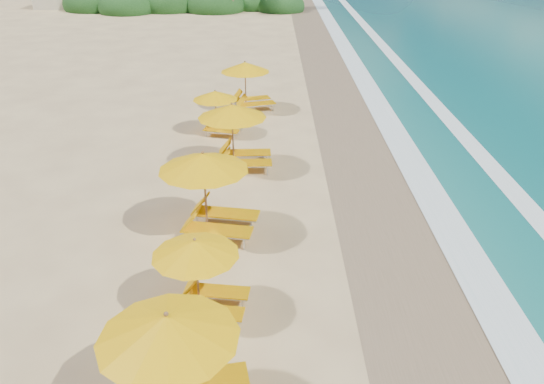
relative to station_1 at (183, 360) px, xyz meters
name	(u,v)px	position (x,y,z in m)	size (l,w,h in m)	color
ground	(272,226)	(1.61, 7.20, -1.44)	(160.00, 160.00, 0.00)	#D3B87C
wet_sand	(400,226)	(5.61, 7.20, -1.44)	(4.00, 160.00, 0.01)	#897052
surf_foam	(487,225)	(8.31, 7.20, -1.42)	(4.00, 160.00, 0.01)	white
station_1	(183,360)	(0.00, 0.00, 0.00)	(3.08, 2.94, 2.58)	olive
station_2	(204,272)	(0.01, 3.12, -0.28)	(2.42, 2.29, 2.08)	olive
station_3	(212,188)	(-0.16, 6.84, 0.05)	(3.19, 3.04, 2.68)	olive
station_4	(238,132)	(0.35, 11.68, 0.01)	(2.86, 2.65, 2.60)	olive
station_5	(219,110)	(-0.70, 15.38, -0.32)	(2.48, 2.39, 2.01)	olive
station_6	(249,82)	(0.49, 18.95, -0.07)	(3.09, 3.01, 2.45)	olive
treeline	(178,1)	(-8.32, 52.71, -0.45)	(25.80, 8.80, 9.74)	#163D14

